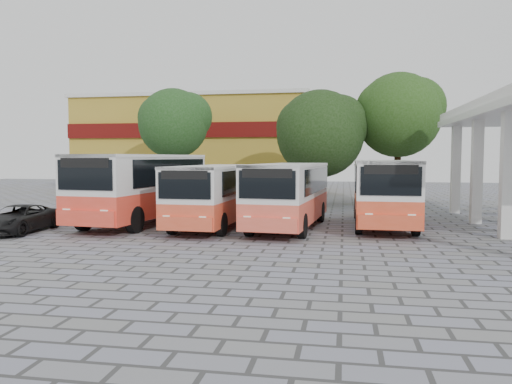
% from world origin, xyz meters
% --- Properties ---
extents(ground, '(90.00, 90.00, 0.00)m').
position_xyz_m(ground, '(0.00, 0.00, 0.00)').
color(ground, slate).
rests_on(ground, ground).
extents(shophouse_block, '(20.40, 10.40, 8.30)m').
position_xyz_m(shophouse_block, '(-11.00, 25.99, 4.16)').
color(shophouse_block, '#A98926').
rests_on(shophouse_block, ground).
extents(bus_far_left, '(3.54, 8.93, 3.14)m').
position_xyz_m(bus_far_left, '(-7.13, 3.59, 1.81)').
color(bus_far_left, '#EF3F29').
rests_on(bus_far_left, ground).
extents(bus_centre_left, '(2.54, 7.47, 2.66)m').
position_xyz_m(bus_centre_left, '(-3.56, 2.90, 1.54)').
color(bus_centre_left, '#E44D2B').
rests_on(bus_centre_left, ground).
extents(bus_centre_right, '(3.00, 7.79, 2.74)m').
position_xyz_m(bus_centre_right, '(-0.38, 3.06, 1.59)').
color(bus_centre_right, '#ED5840').
rests_on(bus_centre_right, ground).
extents(bus_far_right, '(2.55, 8.01, 2.88)m').
position_xyz_m(bus_far_right, '(3.61, 4.51, 1.67)').
color(bus_far_right, '#E44926').
rests_on(bus_far_right, ground).
extents(tree_left, '(4.99, 4.75, 7.69)m').
position_xyz_m(tree_left, '(-9.56, 14.92, 5.47)').
color(tree_left, '#432410').
rests_on(tree_left, ground).
extents(tree_middle, '(5.81, 5.54, 7.27)m').
position_xyz_m(tree_middle, '(0.46, 14.10, 4.68)').
color(tree_middle, '#3E301C').
rests_on(tree_middle, ground).
extents(tree_right, '(5.66, 5.39, 8.40)m').
position_xyz_m(tree_right, '(5.36, 15.27, 5.87)').
color(tree_right, '#321E0C').
rests_on(tree_right, ground).
extents(parked_car, '(2.06, 4.05, 1.10)m').
position_xyz_m(parked_car, '(-10.95, 0.04, 0.55)').
color(parked_car, black).
rests_on(parked_car, ground).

